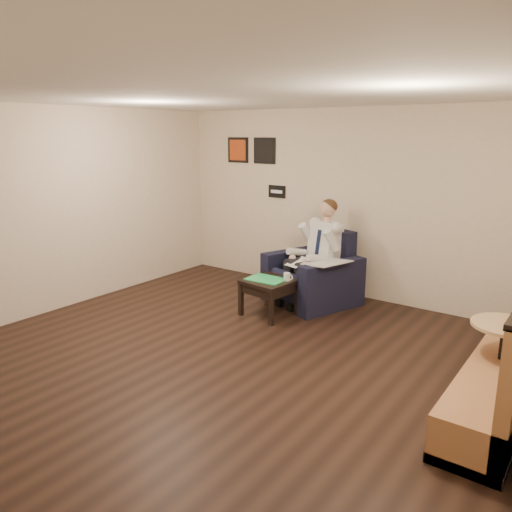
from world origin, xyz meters
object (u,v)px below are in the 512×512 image
Objects in this scene: side_table at (269,297)px; green_folder at (266,279)px; armchair at (312,268)px; coffee_mug at (287,277)px; seated_man at (305,256)px; banquette at (503,347)px; cafe_table at (501,362)px; smartphone at (281,277)px.

side_table is 0.26m from green_folder.
side_table is at bearing -84.41° from armchair.
side_table is at bearing -152.86° from coffee_mug.
banquette is (2.87, -1.42, -0.12)m from seated_man.
coffee_mug is at bearing -69.29° from armchair.
cafe_table is (2.80, -1.37, -0.15)m from armchair.
seated_man is at bearing -90.00° from armchair.
armchair is 10.29× the size of coffee_mug.
armchair is at bearing 73.43° from green_folder.
banquette reaches higher than smartphone.
seated_man reaches higher than green_folder.
coffee_mug is (0.21, 0.11, 0.30)m from side_table.
cafe_table is at bearing -10.23° from green_folder.
seated_man is at bearing 74.12° from green_folder.
green_folder is 3.09m from cafe_table.
cafe_table is at bearing -3.36° from seated_man.
side_table is 1.22× the size of green_folder.
green_folder is at bearing -152.86° from coffee_mug.
coffee_mug is (0.01, -0.69, 0.03)m from armchair.
seated_man is 3.20m from banquette.
armchair reaches higher than cafe_table.
armchair is at bearing 90.57° from coffee_mug.
banquette is at bearing -13.41° from green_folder.
green_folder is 0.67× the size of cafe_table.
green_folder reaches higher than smartphone.
green_folder is 0.22m from smartphone.
smartphone is (-0.08, -0.50, -0.22)m from seated_man.
side_table is 0.82× the size of cafe_table.
green_folder is 0.21× the size of banquette.
seated_man is 2.36× the size of side_table.
coffee_mug is at bearing 27.14° from green_folder.
cafe_table is at bearing -5.88° from armchair.
coffee_mug is (0.05, -0.56, -0.17)m from seated_man.
side_table is at bearing -97.35° from smartphone.
armchair is at bearing 151.24° from banquette.
armchair reaches higher than smartphone.
banquette is 0.29m from cafe_table.
smartphone is at bearing 66.09° from side_table.
banquette is (3.03, -0.75, 0.35)m from side_table.
banquette is at bearing -13.89° from side_table.
seated_man reaches higher than armchair.
side_table is 3.93× the size of smartphone.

